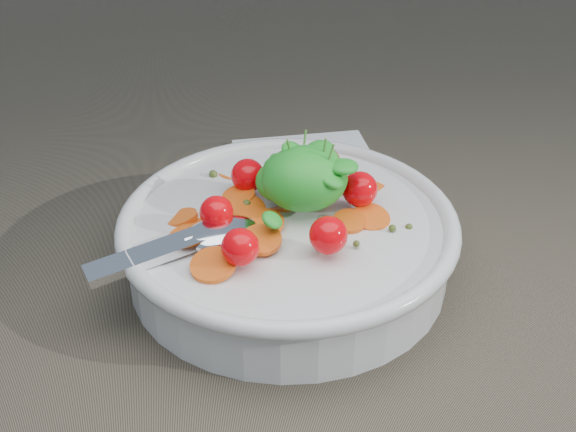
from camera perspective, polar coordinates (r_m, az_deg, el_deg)
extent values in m
plane|color=brown|center=(0.62, 0.52, -5.96)|extent=(6.00, 6.00, 0.00)
cylinder|color=silver|center=(0.63, 0.00, -2.39)|extent=(0.28, 0.28, 0.05)
torus|color=silver|center=(0.61, 0.00, -0.37)|extent=(0.29, 0.29, 0.01)
cylinder|color=silver|center=(0.64, 0.00, -4.08)|extent=(0.14, 0.14, 0.01)
cylinder|color=brown|center=(0.63, 0.00, -2.39)|extent=(0.25, 0.25, 0.04)
cylinder|color=orange|center=(0.62, -6.74, -0.40)|extent=(0.05, 0.05, 0.01)
cylinder|color=orange|center=(0.62, -3.28, 0.66)|extent=(0.05, 0.05, 0.01)
cylinder|color=orange|center=(0.55, -5.95, -3.86)|extent=(0.05, 0.05, 0.01)
cylinder|color=orange|center=(0.59, -2.23, -1.87)|extent=(0.03, 0.03, 0.01)
cylinder|color=orange|center=(0.65, 6.10, 1.44)|extent=(0.04, 0.04, 0.01)
cylinder|color=orange|center=(0.69, -4.18, 3.23)|extent=(0.03, 0.03, 0.01)
cylinder|color=orange|center=(0.66, 4.05, 2.19)|extent=(0.04, 0.04, 0.01)
cylinder|color=orange|center=(0.60, -1.97, -0.48)|extent=(0.05, 0.05, 0.01)
cylinder|color=orange|center=(0.66, 6.60, 1.80)|extent=(0.05, 0.05, 0.01)
cylinder|color=orange|center=(0.61, 6.59, -0.15)|extent=(0.05, 0.05, 0.02)
cylinder|color=orange|center=(0.59, -7.97, -1.75)|extent=(0.04, 0.04, 0.01)
cylinder|color=orange|center=(0.57, -2.12, -1.88)|extent=(0.04, 0.04, 0.01)
cylinder|color=orange|center=(0.63, -3.92, 1.57)|extent=(0.04, 0.04, 0.01)
cylinder|color=orange|center=(0.61, 4.84, -0.43)|extent=(0.03, 0.03, 0.01)
cylinder|color=orange|center=(0.64, -0.39, 0.80)|extent=(0.04, 0.04, 0.02)
cylinder|color=orange|center=(0.62, -8.41, -0.16)|extent=(0.04, 0.04, 0.01)
sphere|color=#3F511B|center=(0.60, -3.78, -0.39)|extent=(0.01, 0.01, 0.01)
sphere|color=#3F511B|center=(0.56, -5.08, -3.66)|extent=(0.01, 0.01, 0.01)
sphere|color=#3F511B|center=(0.62, -3.29, 0.94)|extent=(0.01, 0.01, 0.01)
sphere|color=#3F511B|center=(0.64, -0.67, 2.18)|extent=(0.01, 0.01, 0.01)
sphere|color=#3F511B|center=(0.60, 8.24, -0.97)|extent=(0.01, 0.01, 0.01)
sphere|color=#3F511B|center=(0.64, -3.71, 1.07)|extent=(0.01, 0.01, 0.01)
sphere|color=#3F511B|center=(0.58, -6.43, -2.38)|extent=(0.01, 0.01, 0.01)
sphere|color=#3F511B|center=(0.61, 9.53, -0.88)|extent=(0.01, 0.01, 0.01)
sphere|color=#3F511B|center=(0.58, -8.88, -3.17)|extent=(0.01, 0.01, 0.01)
sphere|color=#3F511B|center=(0.58, -3.05, -2.41)|extent=(0.01, 0.01, 0.01)
sphere|color=#3F511B|center=(0.68, -5.93, 3.30)|extent=(0.01, 0.01, 0.01)
sphere|color=#3F511B|center=(0.58, 5.43, -2.20)|extent=(0.01, 0.01, 0.01)
sphere|color=#E60108|center=(0.62, 5.69, 2.12)|extent=(0.03, 0.03, 0.03)
sphere|color=#E60108|center=(0.66, 2.87, 4.17)|extent=(0.03, 0.03, 0.03)
sphere|color=#E60108|center=(0.64, -3.20, 3.22)|extent=(0.03, 0.03, 0.03)
sphere|color=#E60108|center=(0.59, -5.67, 0.29)|extent=(0.03, 0.03, 0.03)
sphere|color=#E60108|center=(0.55, -3.80, -2.47)|extent=(0.03, 0.03, 0.03)
sphere|color=#E60108|center=(0.56, 3.20, -1.53)|extent=(0.03, 0.03, 0.03)
ellipsoid|color=green|center=(0.60, 1.33, 2.99)|extent=(0.07, 0.06, 0.05)
ellipsoid|color=green|center=(0.62, -0.63, 2.76)|extent=(0.04, 0.04, 0.03)
ellipsoid|color=green|center=(0.61, -0.77, 4.35)|extent=(0.03, 0.04, 0.02)
ellipsoid|color=green|center=(0.63, 0.82, 3.92)|extent=(0.03, 0.03, 0.03)
ellipsoid|color=green|center=(0.60, 2.99, 4.55)|extent=(0.03, 0.03, 0.03)
ellipsoid|color=green|center=(0.60, 1.62, 4.09)|extent=(0.02, 0.03, 0.03)
ellipsoid|color=green|center=(0.60, 1.42, 3.56)|extent=(0.03, 0.04, 0.02)
ellipsoid|color=green|center=(0.59, 1.73, 3.85)|extent=(0.04, 0.04, 0.02)
ellipsoid|color=green|center=(0.59, 1.69, 3.46)|extent=(0.03, 0.03, 0.01)
ellipsoid|color=green|center=(0.62, -0.96, 4.31)|extent=(0.02, 0.02, 0.02)
ellipsoid|color=green|center=(0.61, 2.52, 5.30)|extent=(0.03, 0.04, 0.01)
ellipsoid|color=green|center=(0.59, 1.34, 3.29)|extent=(0.03, 0.03, 0.02)
ellipsoid|color=green|center=(0.59, 3.42, 3.00)|extent=(0.03, 0.03, 0.02)
ellipsoid|color=green|center=(0.59, 1.99, 4.34)|extent=(0.03, 0.03, 0.02)
ellipsoid|color=green|center=(0.59, 1.04, 3.24)|extent=(0.02, 0.02, 0.02)
ellipsoid|color=green|center=(0.60, 0.36, 5.17)|extent=(0.02, 0.02, 0.02)
ellipsoid|color=green|center=(0.57, -1.27, -0.31)|extent=(0.02, 0.03, 0.02)
ellipsoid|color=green|center=(0.60, 1.04, 3.77)|extent=(0.04, 0.04, 0.02)
ellipsoid|color=green|center=(0.61, -0.35, 3.67)|extent=(0.03, 0.02, 0.02)
ellipsoid|color=green|center=(0.59, 4.42, 3.91)|extent=(0.03, 0.03, 0.01)
ellipsoid|color=green|center=(0.60, 1.43, 4.15)|extent=(0.03, 0.03, 0.02)
ellipsoid|color=green|center=(0.61, 0.08, 3.83)|extent=(0.03, 0.03, 0.02)
cylinder|color=#4C8C33|center=(0.61, 0.35, 4.48)|extent=(0.01, 0.01, 0.05)
cylinder|color=#4C8C33|center=(0.60, 2.70, 4.12)|extent=(0.01, 0.00, 0.05)
cylinder|color=#4C8C33|center=(0.59, 2.97, 3.70)|extent=(0.01, 0.00, 0.05)
cylinder|color=#4C8C33|center=(0.61, 1.17, 4.69)|extent=(0.01, 0.01, 0.05)
ellipsoid|color=silver|center=(0.59, -5.33, -1.35)|extent=(0.07, 0.06, 0.02)
cube|color=silver|center=(0.57, -9.94, -2.69)|extent=(0.12, 0.06, 0.02)
cylinder|color=silver|center=(0.58, -7.16, -1.78)|extent=(0.03, 0.02, 0.01)
cube|color=white|center=(0.80, 1.50, 4.13)|extent=(0.15, 0.14, 0.01)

